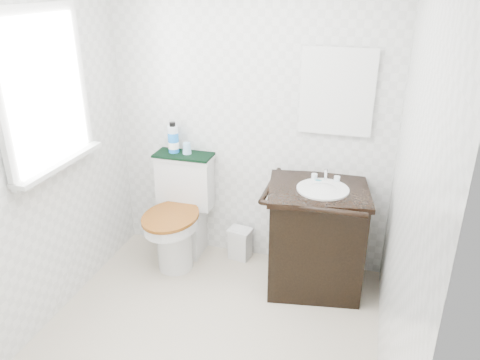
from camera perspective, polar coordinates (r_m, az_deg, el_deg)
The scene contains 14 objects.
floor at distance 3.21m, azimuth -4.92°, elevation -19.84°, with size 2.40×2.40×0.00m, color #B6A892.
wall_back at distance 3.61m, azimuth 1.19°, elevation 7.53°, with size 2.40×2.40×0.00m, color silver.
wall_front at distance 1.65m, azimuth -21.96°, elevation -15.91°, with size 2.40×2.40×0.00m, color silver.
wall_left at distance 3.10m, azimuth -25.13°, elevation 2.47°, with size 2.40×2.40×0.00m, color silver.
wall_right at distance 2.39m, azimuth 19.57°, elevation -2.68°, with size 2.40×2.40×0.00m, color silver.
window at distance 3.17m, azimuth -22.94°, elevation 9.93°, with size 0.02×0.70×0.90m, color white.
mirror at distance 3.42m, azimuth 11.75°, elevation 10.45°, with size 0.50×0.02×0.60m, color silver.
toilet at distance 3.88m, azimuth -7.26°, elevation -4.59°, with size 0.48×0.65×0.88m.
vanity at distance 3.55m, azimuth 9.21°, elevation -6.64°, with size 0.79×0.71×0.92m.
trash_bin at distance 3.97m, azimuth 0.00°, elevation -7.70°, with size 0.21×0.18×0.27m.
towel at distance 3.77m, azimuth -6.91°, elevation 3.05°, with size 0.47×0.22×0.02m, color black.
mouthwash_bottle at distance 3.79m, azimuth -8.14°, elevation 5.02°, with size 0.09×0.09×0.25m.
cup at distance 3.76m, azimuth -6.49°, elevation 3.87°, with size 0.07×0.07×0.09m, color #8DC1E7.
soap_bar at distance 3.46m, azimuth 9.51°, elevation -0.07°, with size 0.07×0.04×0.02m, color #1B7082.
Camera 1 is at (0.89, -2.15, 2.20)m, focal length 35.00 mm.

